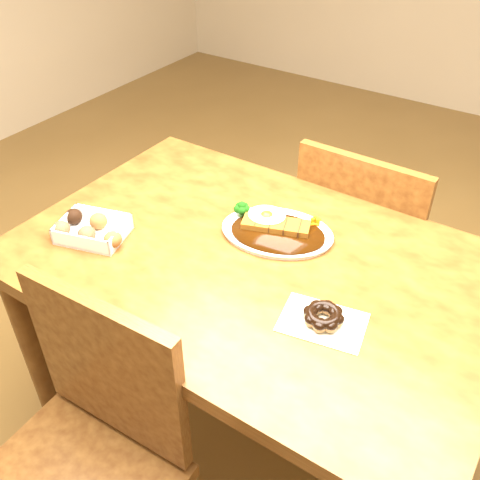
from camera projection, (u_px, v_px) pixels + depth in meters
The scene contains 7 objects.
ground at pixel (251, 432), 1.78m from camera, with size 6.00×6.00×0.00m, color brown.
table at pixel (254, 288), 1.38m from camera, with size 1.20×0.80×0.75m.
chair_far at pixel (364, 248), 1.79m from camera, with size 0.43×0.43×0.87m.
chair_near at pixel (82, 464), 1.18m from camera, with size 0.44×0.44×0.87m.
katsu_curry_plate at pixel (276, 229), 1.39m from camera, with size 0.33×0.28×0.06m.
donut_box at pixel (91, 229), 1.38m from camera, with size 0.20×0.17×0.05m.
pon_de_ring at pixel (323, 317), 1.14m from camera, with size 0.20×0.16×0.03m.
Camera 1 is at (0.54, -0.87, 1.59)m, focal length 40.00 mm.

